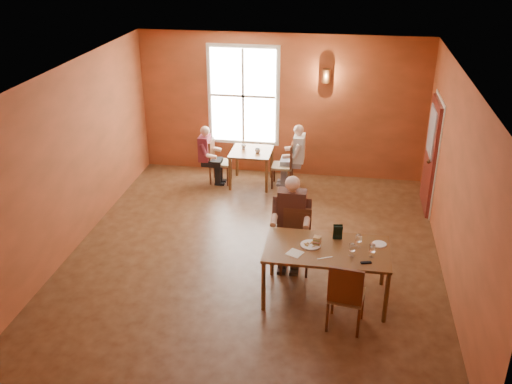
% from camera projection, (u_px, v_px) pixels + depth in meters
% --- Properties ---
extents(ground, '(6.00, 7.00, 0.01)m').
position_uv_depth(ground, '(254.00, 255.00, 9.40)').
color(ground, brown).
rests_on(ground, ground).
extents(wall_back, '(6.00, 0.04, 3.00)m').
position_uv_depth(wall_back, '(281.00, 106.00, 11.89)').
color(wall_back, brown).
rests_on(wall_back, ground).
extents(wall_front, '(6.00, 0.04, 3.00)m').
position_uv_depth(wall_front, '(196.00, 308.00, 5.64)').
color(wall_front, brown).
rests_on(wall_front, ground).
extents(wall_left, '(0.04, 7.00, 3.00)m').
position_uv_depth(wall_left, '(71.00, 159.00, 9.20)').
color(wall_left, brown).
rests_on(wall_left, ground).
extents(wall_right, '(0.04, 7.00, 3.00)m').
position_uv_depth(wall_right, '(456.00, 184.00, 8.33)').
color(wall_right, brown).
rests_on(wall_right, ground).
extents(ceiling, '(6.00, 7.00, 0.04)m').
position_uv_depth(ceiling, '(254.00, 74.00, 8.13)').
color(ceiling, white).
rests_on(ceiling, wall_back).
extents(window, '(1.36, 0.10, 1.96)m').
position_uv_depth(window, '(243.00, 96.00, 11.88)').
color(window, white).
rests_on(window, wall_back).
extents(door, '(0.12, 1.04, 2.10)m').
position_uv_depth(door, '(430.00, 155.00, 10.58)').
color(door, maroon).
rests_on(door, ground).
extents(wall_sconce, '(0.16, 0.16, 0.28)m').
position_uv_depth(wall_sconce, '(326.00, 76.00, 11.37)').
color(wall_sconce, brown).
rests_on(wall_sconce, wall_back).
extents(main_table, '(1.75, 0.98, 0.82)m').
position_uv_depth(main_table, '(326.00, 273.00, 8.17)').
color(main_table, olive).
rests_on(main_table, ground).
extents(chair_diner_main, '(0.44, 0.44, 0.98)m').
position_uv_depth(chair_diner_main, '(296.00, 242.00, 8.79)').
color(chair_diner_main, brown).
rests_on(chair_diner_main, ground).
extents(diner_main, '(0.57, 0.57, 1.43)m').
position_uv_depth(diner_main, '(296.00, 231.00, 8.67)').
color(diner_main, '#452D1E').
rests_on(diner_main, ground).
extents(chair_empty, '(0.51, 0.51, 1.02)m').
position_uv_depth(chair_empty, '(347.00, 294.00, 7.53)').
color(chair_empty, '#583113').
rests_on(chair_empty, ground).
extents(plate_food, '(0.38, 0.38, 0.04)m').
position_uv_depth(plate_food, '(311.00, 244.00, 8.05)').
color(plate_food, white).
rests_on(plate_food, main_table).
extents(sandwich, '(0.12, 0.11, 0.12)m').
position_uv_depth(sandwich, '(317.00, 242.00, 8.04)').
color(sandwich, tan).
rests_on(sandwich, main_table).
extents(goblet_a, '(0.09, 0.09, 0.21)m').
position_uv_depth(goblet_a, '(359.00, 241.00, 7.97)').
color(goblet_a, white).
rests_on(goblet_a, main_table).
extents(goblet_b, '(0.09, 0.09, 0.21)m').
position_uv_depth(goblet_b, '(372.00, 251.00, 7.73)').
color(goblet_b, white).
rests_on(goblet_b, main_table).
extents(goblet_c, '(0.09, 0.09, 0.21)m').
position_uv_depth(goblet_c, '(352.00, 250.00, 7.76)').
color(goblet_c, white).
rests_on(goblet_c, main_table).
extents(menu_stand, '(0.14, 0.09, 0.22)m').
position_uv_depth(menu_stand, '(338.00, 232.00, 8.19)').
color(menu_stand, black).
rests_on(menu_stand, main_table).
extents(knife, '(0.21, 0.11, 0.00)m').
position_uv_depth(knife, '(325.00, 258.00, 7.76)').
color(knife, silver).
rests_on(knife, main_table).
extents(napkin, '(0.26, 0.26, 0.01)m').
position_uv_depth(napkin, '(295.00, 253.00, 7.87)').
color(napkin, white).
rests_on(napkin, main_table).
extents(side_plate, '(0.23, 0.23, 0.02)m').
position_uv_depth(side_plate, '(379.00, 244.00, 8.08)').
color(side_plate, silver).
rests_on(side_plate, main_table).
extents(sunglasses, '(0.15, 0.08, 0.02)m').
position_uv_depth(sunglasses, '(366.00, 262.00, 7.64)').
color(sunglasses, black).
rests_on(sunglasses, main_table).
extents(second_table, '(0.83, 0.83, 0.73)m').
position_uv_depth(second_table, '(251.00, 167.00, 11.83)').
color(second_table, brown).
rests_on(second_table, ground).
extents(chair_diner_white, '(0.41, 0.41, 0.94)m').
position_uv_depth(chair_diner_white, '(282.00, 165.00, 11.69)').
color(chair_diner_white, '#49230F').
rests_on(chair_diner_white, ground).
extents(diner_white, '(0.51, 0.51, 1.27)m').
position_uv_depth(diner_white, '(284.00, 157.00, 11.61)').
color(diner_white, white).
rests_on(diner_white, ground).
extents(chair_diner_maroon, '(0.41, 0.41, 0.92)m').
position_uv_depth(chair_diner_maroon, '(221.00, 161.00, 11.88)').
color(chair_diner_maroon, brown).
rests_on(chair_diner_maroon, ground).
extents(diner_maroon, '(0.48, 0.48, 1.20)m').
position_uv_depth(diner_maroon, '(219.00, 155.00, 11.83)').
color(diner_maroon, maroon).
rests_on(diner_maroon, ground).
extents(cup_a, '(0.14, 0.14, 0.09)m').
position_uv_depth(cup_a, '(258.00, 151.00, 11.57)').
color(cup_a, beige).
rests_on(cup_a, second_table).
extents(cup_b, '(0.11, 0.11, 0.09)m').
position_uv_depth(cup_b, '(244.00, 147.00, 11.76)').
color(cup_b, silver).
rests_on(cup_b, second_table).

